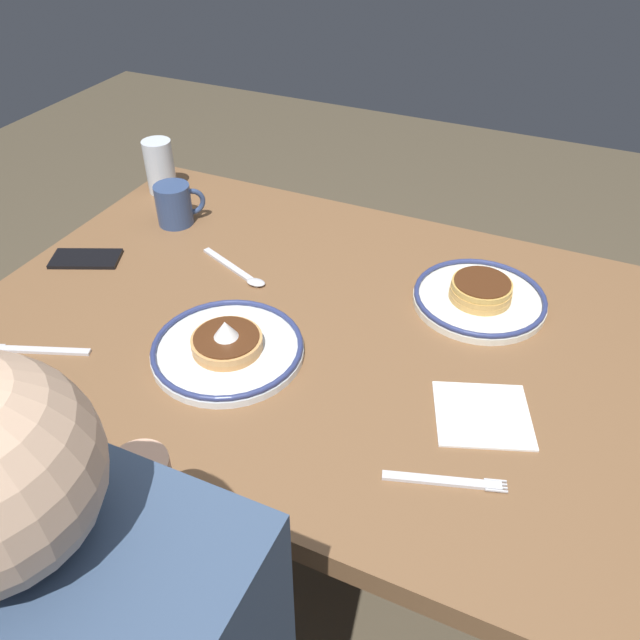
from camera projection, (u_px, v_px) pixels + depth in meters
name	position (u px, v px, depth m)	size (l,w,h in m)	color
ground_plane	(337.00, 550.00, 1.67)	(6.00, 6.00, 0.00)	brown
dining_table	(342.00, 354.00, 1.24)	(1.40, 0.90, 0.75)	brown
plate_near_main	(480.00, 296.00, 1.24)	(0.26, 0.26, 0.05)	silver
plate_center_pancakes	(228.00, 347.00, 1.13)	(0.27, 0.27, 0.07)	white
coffee_mug	(175.00, 204.00, 1.47)	(0.10, 0.10, 0.10)	#334772
drinking_glass	(160.00, 169.00, 1.59)	(0.07, 0.07, 0.13)	silver
cell_phone	(86.00, 259.00, 1.37)	(0.14, 0.07, 0.01)	black
paper_napkin	(483.00, 415.00, 1.02)	(0.15, 0.14, 0.00)	white
fork_near	(37.00, 350.00, 1.14)	(0.18, 0.08, 0.01)	silver
fork_far	(445.00, 481.00, 0.92)	(0.17, 0.07, 0.01)	silver
tea_spoon	(241.00, 273.00, 1.33)	(0.19, 0.09, 0.01)	silver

